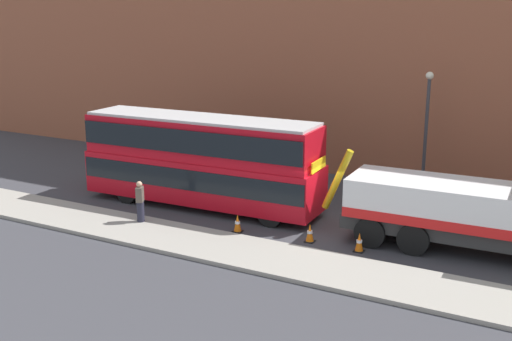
% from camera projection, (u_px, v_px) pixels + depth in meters
% --- Properties ---
extents(ground_plane, '(120.00, 120.00, 0.00)m').
position_uv_depth(ground_plane, '(333.00, 227.00, 25.37)').
color(ground_plane, '#38383D').
extents(near_kerb, '(60.00, 2.80, 0.15)m').
position_uv_depth(near_kerb, '(289.00, 262.00, 21.77)').
color(near_kerb, gray).
rests_on(near_kerb, ground_plane).
extents(building_facade, '(60.00, 1.50, 16.00)m').
position_uv_depth(building_facade, '(402.00, 20.00, 30.54)').
color(building_facade, '#935138').
rests_on(building_facade, ground_plane).
extents(recovery_tow_truck, '(10.18, 2.92, 3.67)m').
position_uv_depth(recovery_tow_truck, '(484.00, 208.00, 22.17)').
color(recovery_tow_truck, '#2D2D2D').
rests_on(recovery_tow_truck, ground_plane).
extents(double_decker_bus, '(11.11, 2.89, 4.06)m').
position_uv_depth(double_decker_bus, '(201.00, 158.00, 27.50)').
color(double_decker_bus, '#B70C19').
rests_on(double_decker_bus, ground_plane).
extents(pedestrian_onlooker, '(0.40, 0.47, 1.71)m').
position_uv_depth(pedestrian_onlooker, '(140.00, 202.00, 25.41)').
color(pedestrian_onlooker, '#232333').
rests_on(pedestrian_onlooker, near_kerb).
extents(traffic_cone_near_bus, '(0.36, 0.36, 0.72)m').
position_uv_depth(traffic_cone_near_bus, '(238.00, 224.00, 24.78)').
color(traffic_cone_near_bus, orange).
rests_on(traffic_cone_near_bus, ground_plane).
extents(traffic_cone_midway, '(0.36, 0.36, 0.72)m').
position_uv_depth(traffic_cone_midway, '(310.00, 233.00, 23.72)').
color(traffic_cone_midway, orange).
rests_on(traffic_cone_midway, ground_plane).
extents(traffic_cone_near_truck, '(0.36, 0.36, 0.72)m').
position_uv_depth(traffic_cone_near_truck, '(359.00, 243.00, 22.78)').
color(traffic_cone_near_truck, orange).
rests_on(traffic_cone_near_truck, ground_plane).
extents(street_lamp, '(0.36, 0.36, 5.83)m').
position_uv_depth(street_lamp, '(426.00, 123.00, 28.91)').
color(street_lamp, '#38383D').
rests_on(street_lamp, ground_plane).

